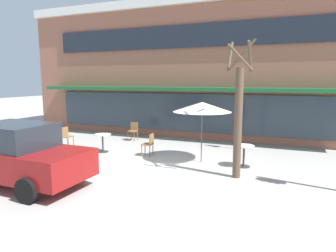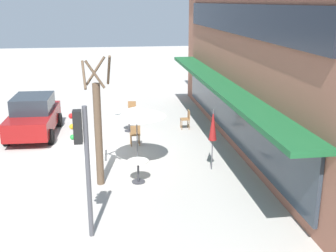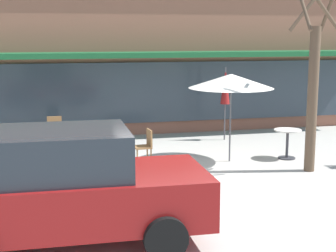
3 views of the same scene
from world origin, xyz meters
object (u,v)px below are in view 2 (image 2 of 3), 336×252
(cafe_chair_1, at_px, (135,133))
(traffic_light_pole, at_px, (83,151))
(cafe_chair_0, at_px, (187,118))
(patio_umbrella_cream_folded, at_px, (213,125))
(cafe_chair_2, at_px, (132,109))
(cafe_table_near_wall, at_px, (138,168))
(cafe_table_streetside, at_px, (129,120))
(patio_umbrella_green_folded, at_px, (137,111))
(street_tree, at_px, (98,128))
(parked_sedan, at_px, (34,116))

(cafe_chair_1, xyz_separation_m, traffic_light_pole, (6.82, -1.66, 1.77))
(cafe_chair_0, relative_size, cafe_chair_1, 1.00)
(patio_umbrella_cream_folded, bearing_deg, cafe_chair_1, -139.44)
(cafe_chair_2, bearing_deg, cafe_table_near_wall, -1.85)
(cafe_table_streetside, relative_size, patio_umbrella_green_folded, 0.35)
(street_tree, bearing_deg, cafe_table_near_wall, 87.81)
(cafe_table_streetside, distance_m, cafe_chair_0, 2.67)
(cafe_table_near_wall, height_order, street_tree, street_tree)
(cafe_chair_1, distance_m, parked_sedan, 4.82)
(patio_umbrella_green_folded, bearing_deg, traffic_light_pole, -18.94)
(cafe_chair_2, bearing_deg, parked_sedan, -64.78)
(patio_umbrella_cream_folded, relative_size, cafe_chair_2, 2.47)
(traffic_light_pole, bearing_deg, cafe_table_near_wall, 154.16)
(patio_umbrella_cream_folded, xyz_separation_m, traffic_light_pole, (3.88, -4.18, 0.67))
(cafe_chair_2, distance_m, parked_sedan, 4.93)
(cafe_chair_1, bearing_deg, patio_umbrella_cream_folded, 40.56)
(patio_umbrella_green_folded, relative_size, street_tree, 0.52)
(patio_umbrella_cream_folded, bearing_deg, cafe_chair_2, -161.32)
(patio_umbrella_cream_folded, relative_size, cafe_chair_0, 2.47)
(patio_umbrella_green_folded, relative_size, cafe_chair_0, 2.47)
(patio_umbrella_cream_folded, bearing_deg, patio_umbrella_green_folded, -107.15)
(cafe_chair_1, distance_m, street_tree, 4.12)
(cafe_chair_0, distance_m, traffic_light_pole, 9.99)
(cafe_table_streetside, bearing_deg, patio_umbrella_green_folded, 1.17)
(cafe_chair_0, bearing_deg, patio_umbrella_green_folded, -31.48)
(parked_sedan, bearing_deg, cafe_table_streetside, 89.90)
(cafe_chair_1, bearing_deg, traffic_light_pole, -13.68)
(patio_umbrella_cream_folded, height_order, cafe_chair_2, patio_umbrella_cream_folded)
(traffic_light_pole, bearing_deg, patio_umbrella_cream_folded, 132.87)
(cafe_table_streetside, distance_m, traffic_light_pole, 9.19)
(cafe_chair_0, bearing_deg, cafe_table_streetside, -89.80)
(patio_umbrella_green_folded, distance_m, cafe_chair_2, 6.50)
(cafe_chair_0, height_order, parked_sedan, parked_sedan)
(traffic_light_pole, bearing_deg, street_tree, 174.74)
(cafe_table_streetside, bearing_deg, street_tree, -12.11)
(parked_sedan, height_order, traffic_light_pole, traffic_light_pole)
(cafe_table_streetside, relative_size, cafe_chair_0, 0.85)
(cafe_table_streetside, distance_m, street_tree, 6.00)
(cafe_chair_1, bearing_deg, cafe_table_near_wall, -2.18)
(cafe_chair_0, height_order, street_tree, street_tree)
(cafe_chair_1, xyz_separation_m, parked_sedan, (-2.08, -4.34, 0.35))
(cafe_chair_1, bearing_deg, patio_umbrella_green_folded, -1.51)
(cafe_chair_2, relative_size, street_tree, 0.21)
(patio_umbrella_green_folded, height_order, street_tree, street_tree)
(cafe_table_streetside, height_order, parked_sedan, parked_sedan)
(cafe_table_near_wall, relative_size, parked_sedan, 0.18)
(patio_umbrella_green_folded, relative_size, traffic_light_pole, 0.65)
(parked_sedan, distance_m, traffic_light_pole, 9.40)
(cafe_table_near_wall, xyz_separation_m, parked_sedan, (-5.76, -4.20, 0.36))
(patio_umbrella_cream_folded, relative_size, parked_sedan, 0.52)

